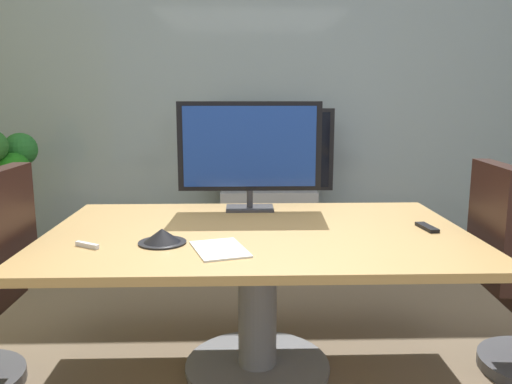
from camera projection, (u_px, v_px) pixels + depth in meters
wall_back_glass_partition at (255, 90)px, 5.00m from camera, size 5.75×0.10×2.96m
conference_table at (257, 262)px, 2.60m from camera, size 2.09×1.33×0.75m
tv_monitor at (250, 149)px, 2.99m from camera, size 0.84×0.18×0.64m
wall_display_unit at (269, 201)px, 4.84m from camera, size 1.20×0.36×1.31m
potted_plant at (4, 185)px, 4.27m from camera, size 0.49×0.56×1.16m
conference_phone at (162, 237)px, 2.34m from camera, size 0.22×0.22×0.07m
remote_control at (427, 227)px, 2.59m from camera, size 0.07×0.17×0.02m
whiteboard_marker at (87, 245)px, 2.28m from camera, size 0.12×0.08×0.02m
paper_notepad at (220, 249)px, 2.24m from camera, size 0.29×0.35×0.01m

